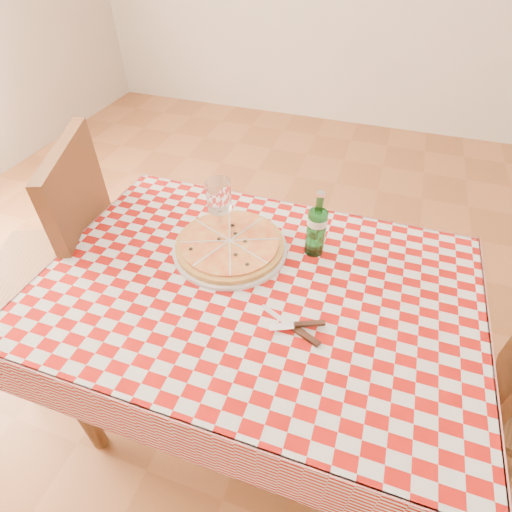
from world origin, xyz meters
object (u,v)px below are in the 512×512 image
at_px(pizza_plate, 230,244).
at_px(wine_glass, 220,208).
at_px(chair_far, 67,251).
at_px(water_bottle, 317,224).
at_px(dining_table, 256,306).

xyz_separation_m(pizza_plate, wine_glass, (-0.06, 0.07, 0.08)).
distance_m(chair_far, water_bottle, 0.99).
height_order(chair_far, wine_glass, chair_far).
bearing_deg(dining_table, wine_glass, 134.25).
relative_size(dining_table, water_bottle, 5.26).
height_order(dining_table, wine_glass, wine_glass).
height_order(chair_far, pizza_plate, chair_far).
height_order(pizza_plate, wine_glass, wine_glass).
relative_size(chair_far, water_bottle, 4.50).
bearing_deg(water_bottle, pizza_plate, -162.81).
distance_m(pizza_plate, wine_glass, 0.12).
bearing_deg(wine_glass, dining_table, -45.75).
height_order(dining_table, chair_far, chair_far).
bearing_deg(chair_far, water_bottle, 165.43).
relative_size(pizza_plate, water_bottle, 1.65).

